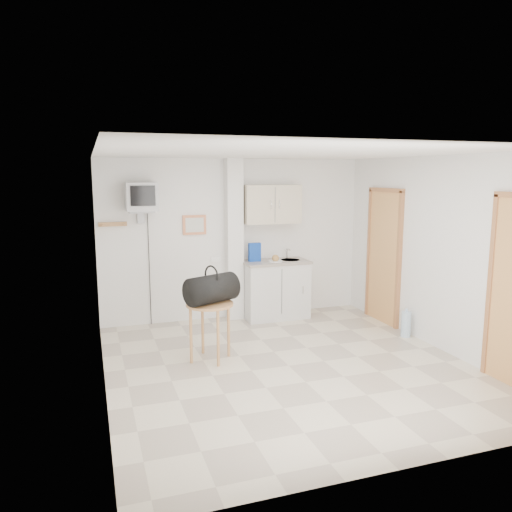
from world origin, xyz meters
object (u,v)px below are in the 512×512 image
object	(u,v)px
water_bottle	(406,324)
duffel_bag	(212,289)
round_table	(210,312)
crt_television	(141,198)

from	to	relation	value
water_bottle	duffel_bag	bearing A→B (deg)	179.66
duffel_bag	water_bottle	world-z (taller)	duffel_bag
round_table	water_bottle	distance (m)	2.85
round_table	water_bottle	bearing A→B (deg)	-0.44
crt_television	duffel_bag	world-z (taller)	crt_television
round_table	crt_television	bearing A→B (deg)	111.95
duffel_bag	round_table	bearing A→B (deg)	144.82
round_table	duffel_bag	xyz separation A→B (m)	(0.03, -0.00, 0.29)
crt_television	duffel_bag	xyz separation A→B (m)	(0.64, -1.52, -1.04)
crt_television	round_table	bearing A→B (deg)	-68.05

